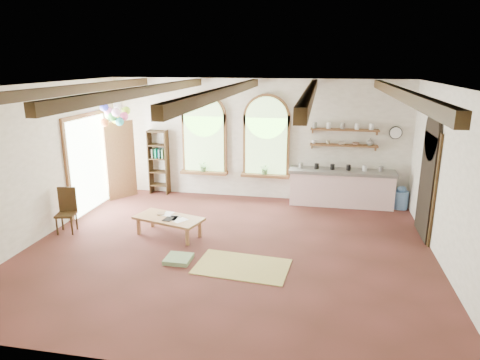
% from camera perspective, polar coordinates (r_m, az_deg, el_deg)
% --- Properties ---
extents(floor, '(8.00, 8.00, 0.00)m').
position_cam_1_polar(floor, '(8.67, -1.62, -9.18)').
color(floor, brown).
rests_on(floor, ground).
extents(ceiling_beams, '(6.20, 6.80, 0.18)m').
position_cam_1_polar(ceiling_beams, '(7.89, -1.79, 11.72)').
color(ceiling_beams, '#372511').
rests_on(ceiling_beams, ceiling).
extents(window_left, '(1.30, 0.28, 2.20)m').
position_cam_1_polar(window_left, '(11.71, -4.81, 5.71)').
color(window_left, brown).
rests_on(window_left, floor).
extents(window_right, '(1.30, 0.28, 2.20)m').
position_cam_1_polar(window_right, '(11.37, 3.51, 5.45)').
color(window_right, brown).
rests_on(window_right, floor).
extents(left_doorway, '(0.10, 1.90, 2.50)m').
position_cam_1_polar(left_doorway, '(11.32, -19.55, 2.02)').
color(left_doorway, brown).
rests_on(left_doorway, floor).
extents(right_doorway, '(0.10, 1.30, 2.40)m').
position_cam_1_polar(right_doorway, '(9.79, 23.61, -0.74)').
color(right_doorway, black).
rests_on(right_doorway, floor).
extents(kitchen_counter, '(2.68, 0.62, 0.94)m').
position_cam_1_polar(kitchen_counter, '(11.35, 13.33, -0.98)').
color(kitchen_counter, '#FFD8D9').
rests_on(kitchen_counter, floor).
extents(wall_shelf_lower, '(1.70, 0.24, 0.04)m').
position_cam_1_polar(wall_shelf_lower, '(11.27, 13.64, 4.52)').
color(wall_shelf_lower, brown).
rests_on(wall_shelf_lower, wall_back).
extents(wall_shelf_upper, '(1.70, 0.24, 0.04)m').
position_cam_1_polar(wall_shelf_upper, '(11.20, 13.77, 6.52)').
color(wall_shelf_upper, brown).
rests_on(wall_shelf_upper, wall_back).
extents(wall_clock, '(0.32, 0.04, 0.32)m').
position_cam_1_polar(wall_clock, '(11.42, 20.04, 5.94)').
color(wall_clock, black).
rests_on(wall_clock, wall_back).
extents(bookshelf, '(0.53, 0.32, 1.80)m').
position_cam_1_polar(bookshelf, '(12.16, -10.78, 2.35)').
color(bookshelf, '#372511').
rests_on(bookshelf, floor).
extents(coffee_table, '(1.59, 1.05, 0.42)m').
position_cam_1_polar(coffee_table, '(9.28, -9.50, -5.21)').
color(coffee_table, '#A26F4A').
rests_on(coffee_table, floor).
extents(side_chair, '(0.47, 0.47, 0.98)m').
position_cam_1_polar(side_chair, '(10.12, -22.08, -4.91)').
color(side_chair, '#372511').
rests_on(side_chair, floor).
extents(floor_mat, '(1.77, 1.19, 0.02)m').
position_cam_1_polar(floor_mat, '(7.97, 0.28, -11.45)').
color(floor_mat, '#D7C76B').
rests_on(floor_mat, floor).
extents(floor_cushion, '(0.48, 0.48, 0.08)m').
position_cam_1_polar(floor_cushion, '(8.25, -8.19, -10.38)').
color(floor_cushion, gray).
rests_on(floor_cushion, floor).
extents(water_jug_a, '(0.30, 0.30, 0.59)m').
position_cam_1_polar(water_jug_a, '(11.58, 20.45, -2.38)').
color(water_jug_a, '#5A8BC2').
rests_on(water_jug_a, floor).
extents(water_jug_b, '(0.31, 0.31, 0.60)m').
position_cam_1_polar(water_jug_b, '(11.59, 20.79, -2.38)').
color(water_jug_b, '#5A8BC2').
rests_on(water_jug_b, floor).
extents(balloon_cluster, '(0.69, 0.70, 1.14)m').
position_cam_1_polar(balloon_cluster, '(11.29, -16.41, 8.38)').
color(balloon_cluster, white).
rests_on(balloon_cluster, floor).
extents(table_book, '(0.20, 0.25, 0.02)m').
position_cam_1_polar(table_book, '(9.51, -10.91, -4.39)').
color(table_book, olive).
rests_on(table_book, coffee_table).
extents(tablet, '(0.21, 0.28, 0.01)m').
position_cam_1_polar(tablet, '(9.15, -9.54, -5.16)').
color(tablet, black).
rests_on(tablet, coffee_table).
extents(potted_plant_left, '(0.27, 0.23, 0.30)m').
position_cam_1_polar(potted_plant_left, '(11.77, -4.86, 1.87)').
color(potted_plant_left, '#598C4C').
rests_on(potted_plant_left, window_left).
extents(potted_plant_right, '(0.27, 0.23, 0.30)m').
position_cam_1_polar(potted_plant_right, '(11.44, 3.38, 1.50)').
color(potted_plant_right, '#598C4C').
rests_on(potted_plant_right, window_right).
extents(shelf_cup_a, '(0.12, 0.10, 0.10)m').
position_cam_1_polar(shelf_cup_a, '(11.25, 9.83, 5.06)').
color(shelf_cup_a, white).
rests_on(shelf_cup_a, wall_shelf_lower).
extents(shelf_cup_b, '(0.10, 0.10, 0.09)m').
position_cam_1_polar(shelf_cup_b, '(11.25, 11.62, 4.96)').
color(shelf_cup_b, beige).
rests_on(shelf_cup_b, wall_shelf_lower).
extents(shelf_bowl_a, '(0.22, 0.22, 0.05)m').
position_cam_1_polar(shelf_bowl_a, '(11.26, 13.40, 4.76)').
color(shelf_bowl_a, beige).
rests_on(shelf_bowl_a, wall_shelf_lower).
extents(shelf_bowl_b, '(0.20, 0.20, 0.06)m').
position_cam_1_polar(shelf_bowl_b, '(11.28, 15.18, 4.69)').
color(shelf_bowl_b, '#8C664C').
rests_on(shelf_bowl_b, wall_shelf_lower).
extents(shelf_vase, '(0.18, 0.18, 0.19)m').
position_cam_1_polar(shelf_vase, '(11.30, 16.98, 4.91)').
color(shelf_vase, slate).
rests_on(shelf_vase, wall_shelf_lower).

